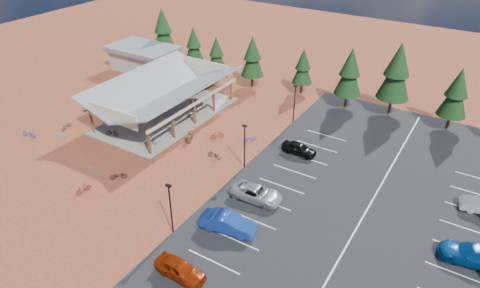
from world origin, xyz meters
TOP-DOWN VIEW (x-y plane):
  - ground at (0.00, 0.00)m, footprint 140.00×140.00m
  - asphalt_lot at (18.50, 3.00)m, footprint 27.00×44.00m
  - concrete_pad at (-10.00, 7.00)m, footprint 10.60×18.60m
  - bike_pavilion at (-10.00, 7.00)m, footprint 11.65×19.40m
  - outbuilding at (-24.00, 18.00)m, footprint 11.00×7.00m
  - lamp_post_0 at (5.00, -10.00)m, footprint 0.50×0.25m
  - lamp_post_1 at (5.00, 2.00)m, footprint 0.50×0.25m
  - lamp_post_2 at (5.00, 14.00)m, footprint 0.50×0.25m
  - trash_bin_0 at (-3.24, 2.87)m, footprint 0.60×0.60m
  - trash_bin_1 at (-3.67, 3.79)m, footprint 0.60×0.60m
  - pine_0 at (-23.76, 22.93)m, footprint 3.88×3.88m
  - pine_1 at (-16.62, 21.91)m, footprint 3.10×3.10m
  - pine_2 at (-11.67, 21.10)m, footprint 2.89×2.89m
  - pine_3 at (-5.23, 21.03)m, footprint 3.39×3.39m
  - pine_4 at (1.96, 22.98)m, footprint 2.88×2.88m
  - pine_5 at (9.12, 21.84)m, footprint 3.60×3.60m
  - pine_6 at (14.75, 22.99)m, footprint 4.19×4.19m
  - pine_7 at (22.05, 22.62)m, footprint 3.45×3.45m
  - bike_0 at (-12.00, -0.80)m, footprint 1.80×0.86m
  - bike_1 at (-12.89, 2.74)m, footprint 1.55×0.70m
  - bike_2 at (-11.61, 8.83)m, footprint 1.70×0.77m
  - bike_3 at (-11.08, 14.13)m, footprint 1.63×0.95m
  - bike_4 at (-6.79, 0.21)m, footprint 1.67×0.83m
  - bike_5 at (-8.15, 5.40)m, footprint 1.88×0.75m
  - bike_6 at (-7.83, 9.13)m, footprint 2.01×1.03m
  - bike_7 at (-8.79, 11.28)m, footprint 1.82×0.68m
  - bike_8 at (-18.25, -2.49)m, footprint 0.95×1.73m
  - bike_9 at (-16.74, -4.37)m, footprint 1.49×1.08m
  - bike_10 at (-20.40, -6.23)m, footprint 1.94×1.08m
  - bike_11 at (-6.11, -10.29)m, footprint 0.70×1.69m
  - bike_12 at (-4.89, -6.80)m, footprint 1.65×1.63m
  - bike_13 at (-7.79, -7.61)m, footprint 1.62×0.50m
  - bike_14 at (2.85, 6.77)m, footprint 1.36×1.95m
  - bike_15 at (-0.86, 5.34)m, footprint 1.45×1.82m
  - bike_16 at (1.25, 1.68)m, footprint 1.76×0.62m
  - car_0 at (8.67, -13.55)m, footprint 4.36×1.91m
  - car_1 at (8.97, -7.25)m, footprint 5.20×2.65m
  - car_2 at (8.90, -2.18)m, footprint 5.18×2.65m
  - car_4 at (8.85, 7.50)m, footprint 3.98×1.65m
  - car_7 at (27.68, -0.05)m, footprint 5.70×2.98m

SIDE VIEW (x-z plane):
  - ground at x=0.00m, z-range 0.00..0.00m
  - asphalt_lot at x=18.50m, z-range 0.00..0.04m
  - concrete_pad at x=-10.00m, z-range 0.00..0.10m
  - bike_8 at x=-18.25m, z-range 0.00..0.86m
  - bike_9 at x=-16.74m, z-range 0.00..0.89m
  - trash_bin_0 at x=-3.24m, z-range 0.00..0.90m
  - trash_bin_1 at x=-3.67m, z-range 0.00..0.90m
  - bike_12 at x=-4.89m, z-range 0.00..0.90m
  - bike_16 at x=1.25m, z-range 0.00..0.92m
  - bike_10 at x=-20.40m, z-range 0.00..0.96m
  - bike_13 at x=-7.79m, z-range 0.00..0.96m
  - bike_14 at x=2.85m, z-range 0.00..0.97m
  - bike_11 at x=-6.11m, z-range 0.00..0.99m
  - bike_4 at x=-6.79m, z-range 0.10..0.94m
  - bike_2 at x=-11.61m, z-range 0.10..0.96m
  - bike_1 at x=-12.89m, z-range 0.10..1.00m
  - bike_15 at x=-0.86m, z-range 0.00..1.10m
  - bike_0 at x=-12.00m, z-range 0.10..1.01m
  - bike_3 at x=-11.08m, z-range 0.10..1.05m
  - bike_6 at x=-7.83m, z-range 0.10..1.11m
  - bike_7 at x=-8.79m, z-range 0.10..1.17m
  - bike_5 at x=-8.15m, z-range 0.10..1.20m
  - car_4 at x=8.85m, z-range 0.04..1.39m
  - car_2 at x=8.90m, z-range 0.04..1.44m
  - car_0 at x=8.67m, z-range 0.04..1.50m
  - car_7 at x=27.68m, z-range 0.04..1.62m
  - car_1 at x=8.97m, z-range 0.04..1.68m
  - outbuilding at x=-24.00m, z-range 0.08..3.98m
  - lamp_post_0 at x=5.00m, z-range 0.41..5.55m
  - lamp_post_1 at x=5.00m, z-range 0.41..5.55m
  - lamp_post_2 at x=5.00m, z-range 0.41..5.55m
  - bike_pavilion at x=-10.00m, z-range 1.34..6.31m
  - pine_4 at x=1.96m, z-range 0.74..7.46m
  - pine_2 at x=-11.67m, z-range 0.74..7.47m
  - pine_1 at x=-16.62m, z-range 0.79..8.01m
  - pine_3 at x=-5.23m, z-range 0.87..8.76m
  - pine_7 at x=22.05m, z-range 0.89..8.93m
  - pine_5 at x=9.12m, z-range 0.93..9.33m
  - pine_0 at x=-23.76m, z-range 1.00..10.05m
  - pine_6 at x=14.75m, z-range 1.08..10.85m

